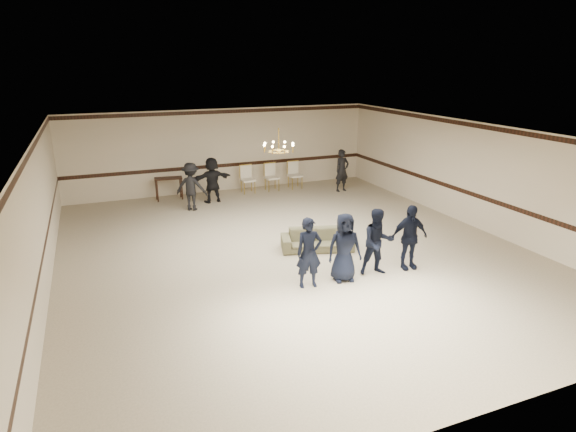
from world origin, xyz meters
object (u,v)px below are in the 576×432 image
(boy_c, at_px, (378,242))
(settee, at_px, (317,240))
(banquet_chair_left, at_px, (248,180))
(banquet_chair_right, at_px, (295,175))
(boy_b, at_px, (344,247))
(boy_a, at_px, (309,253))
(adult_right, at_px, (342,171))
(adult_mid, at_px, (212,180))
(boy_d, at_px, (409,237))
(console_table, at_px, (169,189))
(chandelier, at_px, (279,140))
(banquet_chair_mid, at_px, (272,177))
(adult_left, at_px, (191,187))

(boy_c, distance_m, settee, 2.14)
(banquet_chair_left, xyz_separation_m, banquet_chair_right, (2.00, 0.00, 0.00))
(boy_b, relative_size, banquet_chair_left, 1.55)
(settee, height_order, banquet_chair_right, banquet_chair_right)
(boy_a, xyz_separation_m, adult_right, (4.75, 7.25, 0.01))
(adult_mid, relative_size, banquet_chair_left, 1.57)
(boy_b, relative_size, boy_d, 1.00)
(boy_b, bearing_deg, boy_a, -170.42)
(boy_a, relative_size, console_table, 1.63)
(chandelier, relative_size, boy_a, 0.58)
(settee, bearing_deg, adult_right, 72.05)
(boy_d, height_order, adult_mid, adult_mid)
(boy_d, xyz_separation_m, banquet_chair_mid, (-0.47, 8.38, -0.29))
(settee, relative_size, console_table, 1.95)
(adult_left, height_order, adult_right, same)
(boy_b, relative_size, adult_left, 0.99)
(chandelier, distance_m, console_table, 6.36)
(banquet_chair_mid, xyz_separation_m, console_table, (-4.00, 0.20, -0.11))
(boy_b, xyz_separation_m, settee, (0.26, 1.97, -0.53))
(adult_mid, bearing_deg, boy_c, 99.44)
(boy_d, height_order, banquet_chair_left, boy_d)
(adult_left, xyz_separation_m, banquet_chair_right, (4.48, 1.43, -0.30))
(boy_c, height_order, banquet_chair_left, boy_c)
(chandelier, bearing_deg, adult_mid, 100.89)
(settee, relative_size, banquet_chair_right, 1.84)
(boy_c, distance_m, banquet_chair_left, 8.41)
(banquet_chair_left, bearing_deg, adult_right, -20.21)
(settee, distance_m, adult_right, 6.42)
(settee, xyz_separation_m, adult_mid, (-1.50, 5.68, 0.54))
(adult_left, relative_size, console_table, 1.66)
(chandelier, relative_size, boy_b, 0.58)
(boy_b, relative_size, console_table, 1.63)
(adult_right, xyz_separation_m, banquet_chair_right, (-1.52, 1.13, -0.30))
(banquet_chair_left, distance_m, banquet_chair_mid, 1.00)
(boy_d, xyz_separation_m, adult_right, (2.05, 7.25, 0.01))
(console_table, bearing_deg, adult_mid, -27.25)
(boy_b, distance_m, adult_right, 8.21)
(banquet_chair_right, distance_m, console_table, 5.01)
(boy_a, distance_m, banquet_chair_left, 8.48)
(boy_c, bearing_deg, banquet_chair_left, 106.10)
(boy_d, distance_m, adult_left, 8.00)
(adult_left, relative_size, banquet_chair_mid, 1.57)
(banquet_chair_left, relative_size, banquet_chair_right, 1.00)
(adult_left, xyz_separation_m, adult_right, (6.00, 0.30, 0.00))
(adult_left, distance_m, banquet_chair_mid, 3.78)
(banquet_chair_right, bearing_deg, settee, -109.81)
(boy_b, height_order, adult_right, adult_right)
(chandelier, height_order, boy_a, chandelier)
(adult_left, xyz_separation_m, console_table, (-0.52, 1.63, -0.41))
(adult_left, bearing_deg, chandelier, 145.25)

